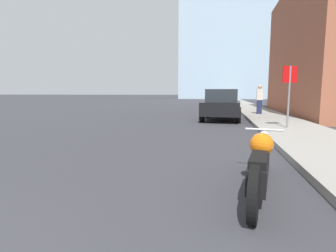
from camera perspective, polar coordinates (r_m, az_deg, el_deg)
The scene contains 8 objects.
sidewalk at distance 40.08m, azimuth 15.17°, elevation 5.03°, with size 2.55×240.00×0.15m.
motorcycle at distance 4.12m, azimuth 19.37°, elevation -7.64°, with size 0.80×2.67×0.82m.
parked_car_black at distance 14.10m, azimuth 11.67°, elevation 4.55°, with size 2.17×3.98×1.62m.
parked_car_white at distance 26.49m, azimuth 11.73°, elevation 5.78°, with size 2.05×4.27×1.65m.
parked_car_blue at distance 38.53m, azimuth 11.68°, elevation 6.14°, with size 2.03×4.17×1.60m.
parked_car_green at distance 48.81m, azimuth 11.56°, elevation 6.33°, with size 1.99×4.00×1.57m.
stop_sign at distance 10.66m, azimuth 24.92°, elevation 7.92°, with size 0.57×0.26×2.25m.
pedestrian at distance 17.05m, azimuth 19.32°, elevation 5.60°, with size 0.36×0.25×1.78m.
Camera 1 is at (2.71, 0.04, 1.43)m, focal length 28.00 mm.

